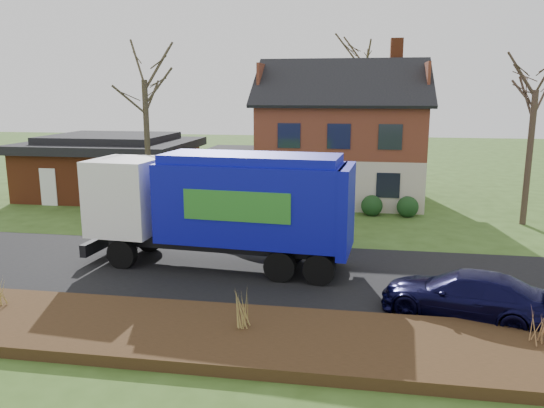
# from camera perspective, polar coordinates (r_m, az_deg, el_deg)

# --- Properties ---
(ground) EXTENTS (120.00, 120.00, 0.00)m
(ground) POSITION_cam_1_polar(r_m,az_deg,el_deg) (18.79, -0.53, -7.44)
(ground) COLOR #314B19
(ground) RESTS_ON ground
(road) EXTENTS (80.00, 7.00, 0.02)m
(road) POSITION_cam_1_polar(r_m,az_deg,el_deg) (18.79, -0.53, -7.41)
(road) COLOR black
(road) RESTS_ON ground
(mulch_verge) EXTENTS (80.00, 3.50, 0.30)m
(mulch_verge) POSITION_cam_1_polar(r_m,az_deg,el_deg) (13.94, -4.37, -13.98)
(mulch_verge) COLOR black
(mulch_verge) RESTS_ON ground
(main_house) EXTENTS (12.95, 8.95, 9.26)m
(main_house) POSITION_cam_1_polar(r_m,az_deg,el_deg) (31.49, 6.54, 7.85)
(main_house) COLOR beige
(main_house) RESTS_ON ground
(ranch_house) EXTENTS (9.80, 8.20, 3.70)m
(ranch_house) POSITION_cam_1_polar(r_m,az_deg,el_deg) (34.26, -16.85, 4.01)
(ranch_house) COLOR brown
(ranch_house) RESTS_ON ground
(garbage_truck) EXTENTS (9.83, 3.33, 4.14)m
(garbage_truck) POSITION_cam_1_polar(r_m,az_deg,el_deg) (18.95, -5.19, 0.18)
(garbage_truck) COLOR black
(garbage_truck) RESTS_ON ground
(silver_sedan) EXTENTS (5.32, 2.67, 1.67)m
(silver_sedan) POSITION_cam_1_polar(r_m,az_deg,el_deg) (22.64, 1.16, -1.85)
(silver_sedan) COLOR #B3B5BC
(silver_sedan) RESTS_ON ground
(navy_wagon) EXTENTS (4.96, 3.18, 1.34)m
(navy_wagon) POSITION_cam_1_polar(r_m,az_deg,el_deg) (16.01, 20.06, -9.16)
(navy_wagon) COLOR black
(navy_wagon) RESTS_ON ground
(tree_front_west) EXTENTS (3.19, 3.19, 9.48)m
(tree_front_west) POSITION_cam_1_polar(r_m,az_deg,el_deg) (27.25, -13.69, 14.94)
(tree_front_west) COLOR #3C3424
(tree_front_west) RESTS_ON ground
(tree_front_east) EXTENTS (3.26, 3.26, 9.05)m
(tree_front_east) POSITION_cam_1_polar(r_m,az_deg,el_deg) (27.61, 26.72, 13.04)
(tree_front_east) COLOR #423127
(tree_front_east) RESTS_ON ground
(tree_back) EXTENTS (3.63, 3.63, 11.48)m
(tree_back) POSITION_cam_1_polar(r_m,az_deg,el_deg) (40.50, 9.97, 16.50)
(tree_back) COLOR #413527
(tree_back) RESTS_ON ground
(grass_clump_mid) EXTENTS (0.35, 0.29, 0.98)m
(grass_clump_mid) POSITION_cam_1_polar(r_m,az_deg,el_deg) (13.89, -3.31, -11.15)
(grass_clump_mid) COLOR #9F8946
(grass_clump_mid) RESTS_ON mulch_verge
(grass_clump_east) EXTENTS (0.35, 0.29, 0.88)m
(grass_clump_east) POSITION_cam_1_polar(r_m,az_deg,el_deg) (14.53, 26.89, -11.65)
(grass_clump_east) COLOR #9A6F44
(grass_clump_east) RESTS_ON mulch_verge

